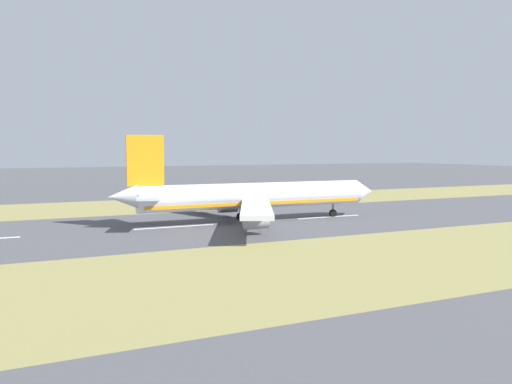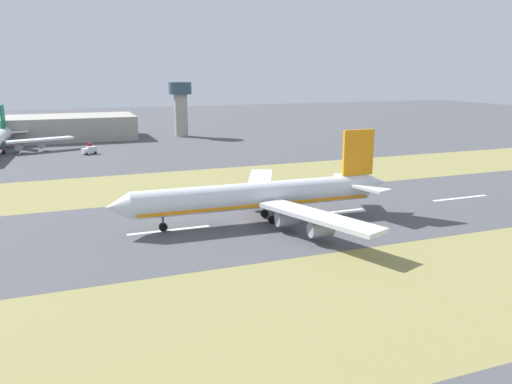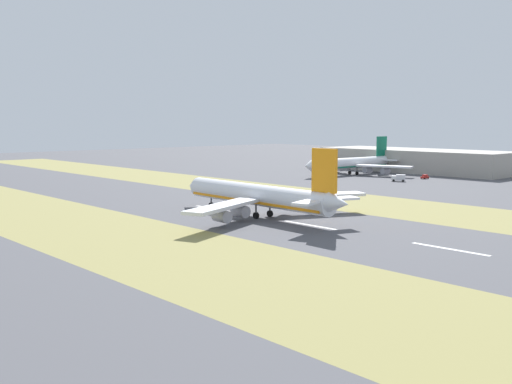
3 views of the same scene
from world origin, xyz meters
name	(u,v)px [view 1 (image 1 of 3)]	position (x,y,z in m)	size (l,w,h in m)	color
ground_plane	(269,221)	(0.00, 0.00, 0.00)	(800.00, 800.00, 0.00)	#4C4C51
grass_median_west	(208,203)	(-45.00, 0.00, 0.00)	(40.00, 600.00, 0.01)	olive
grass_median_east	(392,258)	(45.00, 0.00, 0.00)	(40.00, 600.00, 0.01)	olive
centreline_dash_mid	(175,227)	(0.00, -23.00, 0.01)	(1.20, 18.00, 0.01)	silver
centreline_dash_far	(329,217)	(0.00, 17.00, 0.01)	(1.20, 18.00, 0.01)	silver
airplane_main_jet	(249,196)	(-0.77, -4.91, 6.02)	(64.11, 67.12, 20.20)	silver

